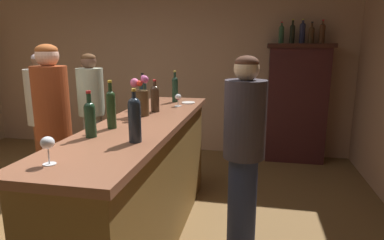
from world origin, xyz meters
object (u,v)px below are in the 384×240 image
Objects in this scene: cheese_plate at (188,103)px; patron_near_entrance at (92,110)px; bar_counter at (144,183)px; wine_glass_rear at (178,98)px; bartender at (244,146)px; wine_bottle_riesling at (143,93)px; wine_bottle_chardonnay at (155,97)px; wine_bottle_pinot at (90,117)px; display_bottle_right at (322,33)px; wine_glass_mid at (48,144)px; patron_redhead at (45,117)px; wine_bottle_merlot at (111,107)px; wine_glass_front at (132,110)px; display_cabinet at (297,101)px; display_bottle_center at (302,32)px; flower_arrangement at (141,99)px; patron_in_navy at (54,127)px; display_bottle_midright at (311,34)px; wine_bottle_syrah at (175,88)px; display_bottle_midleft at (292,33)px; display_bottle_left at (281,34)px; wine_bottle_rose at (135,118)px.

cheese_plate is 0.09× the size of patron_near_entrance.
bar_counter is 0.94m from wine_glass_rear.
bartender is (0.62, -0.80, -0.20)m from cheese_plate.
wine_bottle_chardonnay is at bearing -43.06° from wine_bottle_riesling.
cheese_plate is (0.35, 1.42, -0.13)m from wine_bottle_pinot.
display_bottle_right is (1.88, 2.96, 0.64)m from wine_bottle_pinot.
wine_glass_mid is 2.38m from patron_redhead.
wine_bottle_merlot is 2.65× the size of wine_glass_front.
patron_near_entrance is (-1.09, 1.37, -0.30)m from wine_glass_front.
display_cabinet is 0.96m from display_bottle_center.
bar_counter is at bearing -120.72° from display_cabinet.
patron_in_navy is (-0.83, -0.04, -0.28)m from flower_arrangement.
bartender is (0.81, 0.10, 0.34)m from bar_counter.
display_bottle_midright is (1.39, 1.54, 0.74)m from cheese_plate.
wine_bottle_merlot is 1.82m from patron_redhead.
cheese_plate is at bearing 81.05° from wine_glass_mid.
flower_arrangement reaches higher than wine_glass_front.
wine_bottle_merlot is 0.94m from patron_in_navy.
flower_arrangement is 2.42× the size of cheese_plate.
wine_bottle_syrah is 1.26m from patron_in_navy.
display_bottle_midleft reaches higher than patron_in_navy.
display_bottle_center is at bearing 52.40° from wine_glass_rear.
bartender is at bearing -99.16° from display_bottle_left.
flower_arrangement is 1.61m from patron_redhead.
patron_near_entrance is at bearing 161.21° from cheese_plate.
wine_bottle_rose is 3.38m from display_bottle_midright.
display_cabinet reaches higher than wine_glass_mid.
display_bottle_left reaches higher than cheese_plate.
patron_near_entrance is (-1.17, 1.36, 0.33)m from bar_counter.
display_cabinet is 2.00m from cheese_plate.
wine_glass_mid is 1.18× the size of wine_glass_rear.
patron_near_entrance is at bearing 133.27° from flower_arrangement.
wine_bottle_riesling is at bearing -135.17° from display_bottle_right.
display_cabinet is at bearing 54.49° from wine_bottle_chardonnay.
wine_glass_rear is at bearing 66.30° from wine_bottle_chardonnay.
display_bottle_right is (0.54, -0.00, 0.01)m from display_bottle_left.
wine_bottle_rose is at bearing -8.86° from wine_bottle_pinot.
display_cabinet reaches higher than wine_bottle_syrah.
display_bottle_center is 0.26m from display_bottle_right.
patron_redhead is at bearing 166.05° from wine_bottle_riesling.
bartender is (0.92, 1.14, -0.30)m from wine_glass_mid.
bar_counter is 0.75m from wine_bottle_merlot.
wine_glass_mid is at bearing -12.04° from patron_near_entrance.
display_cabinet reaches higher than wine_bottle_rose.
cheese_plate is at bearing -61.75° from bartender.
wine_bottle_rose reaches higher than wine_glass_mid.
wine_bottle_pinot is 1.04× the size of wine_bottle_chardonnay.
wine_bottle_pinot reaches higher than wine_glass_rear.
display_bottle_midleft is 1.00× the size of display_bottle_center.
bartender is at bearing -105.65° from display_bottle_center.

